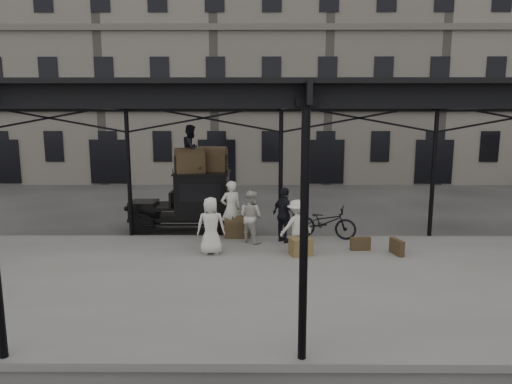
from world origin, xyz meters
TOP-DOWN VIEW (x-y plane):
  - ground at (0.00, 0.00)m, footprint 120.00×120.00m
  - platform at (0.00, -2.00)m, footprint 28.00×8.00m
  - canopy at (0.00, -1.72)m, footprint 22.50×9.00m
  - building_frontage at (0.00, 18.00)m, footprint 64.00×8.00m
  - taxi at (-3.02, 3.00)m, footprint 3.65×1.55m
  - porter_left at (-1.64, 1.80)m, footprint 0.80×0.67m
  - porter_midleft at (-0.97, 1.21)m, footprint 1.03×0.99m
  - porter_centre at (-2.11, -0.03)m, footprint 0.87×0.61m
  - porter_official at (0.09, 1.20)m, footprint 0.96×1.08m
  - porter_right at (0.39, 0.22)m, footprint 1.15×0.92m
  - bicycle at (1.45, 1.71)m, footprint 2.16×1.30m
  - porter_roof at (-3.05, 2.90)m, footprint 0.79×0.92m
  - steamer_trunk_roof_near at (-3.10, 2.75)m, footprint 1.11×0.86m
  - steamer_trunk_roof_far at (-2.35, 3.20)m, footprint 1.06×0.73m
  - steamer_trunk_platform at (-1.42, 1.80)m, footprint 0.84×0.51m
  - wicker_hamper at (0.50, -0.15)m, footprint 0.71×0.61m
  - suitcase_upright at (3.28, -0.09)m, footprint 0.30×0.62m
  - suitcase_flat at (2.32, 0.33)m, footprint 0.61×0.17m

SIDE VIEW (x-z plane):
  - ground at x=0.00m, z-range 0.00..0.00m
  - platform at x=0.00m, z-range 0.00..0.15m
  - suitcase_flat at x=2.32m, z-range 0.15..0.55m
  - suitcase_upright at x=3.28m, z-range 0.15..0.60m
  - wicker_hamper at x=0.50m, z-range 0.15..0.65m
  - steamer_trunk_platform at x=-1.42m, z-range 0.15..0.76m
  - bicycle at x=1.45m, z-range 0.15..1.22m
  - porter_right at x=0.39m, z-range 0.15..1.70m
  - porter_midleft at x=-0.97m, z-range 0.15..1.81m
  - porter_centre at x=-2.11m, z-range 0.15..1.83m
  - porter_official at x=0.09m, z-range 0.15..1.91m
  - porter_left at x=-1.64m, z-range 0.15..2.04m
  - taxi at x=-3.02m, z-range 0.11..2.29m
  - steamer_trunk_roof_near at x=-3.10m, z-range 2.18..2.90m
  - steamer_trunk_roof_far at x=-2.35m, z-range 2.18..2.91m
  - porter_roof at x=-3.05m, z-range 2.18..3.81m
  - canopy at x=0.00m, z-range 2.23..6.97m
  - building_frontage at x=0.00m, z-range 0.00..14.00m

